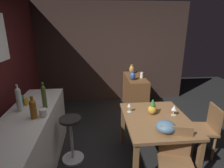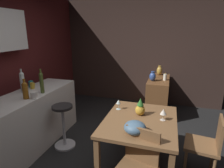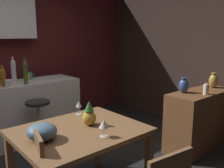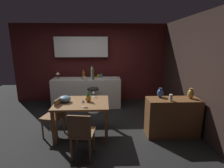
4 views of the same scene
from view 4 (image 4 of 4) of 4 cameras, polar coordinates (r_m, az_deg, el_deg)
The scene contains 23 objects.
ground_plane at distance 4.29m, azimuth -8.44°, elevation -13.94°, with size 9.00×9.00×0.00m, color black.
wall_kitchen_back at distance 5.92m, azimuth -7.41°, elevation 7.88°, with size 5.20×0.33×2.60m.
wall_side_right at distance 4.65m, azimuth 24.52°, elevation 3.99°, with size 0.10×4.40×2.60m, color #33231E.
dining_table at distance 3.76m, azimuth -9.89°, elevation -7.25°, with size 1.13×0.91×0.74m.
kitchen_counter at distance 5.49m, azimuth -8.32°, elevation -2.79°, with size 2.10×0.60×0.90m, color silver.
sideboard_cabinet at distance 3.98m, azimuth 19.33°, elevation -10.32°, with size 1.10×0.44×0.82m, color brown.
chair_near_window at distance 3.87m, azimuth -18.26°, elevation -9.79°, with size 0.48×0.48×0.86m.
chair_by_doorway at distance 3.06m, azimuth -10.06°, elevation -15.71°, with size 0.45×0.45×0.84m.
bar_stool at distance 5.00m, azimuth -6.26°, elevation -5.15°, with size 0.34×0.34×0.72m.
wine_glass_left at distance 3.42m, azimuth -9.58°, elevation -5.65°, with size 0.08×0.08×0.15m.
wine_glass_right at distance 4.01m, azimuth -6.10°, elevation -2.80°, with size 0.07×0.07×0.15m.
pineapple_centerpiece at distance 3.70m, azimuth -7.93°, elevation -4.30°, with size 0.13×0.13×0.24m.
fruit_bowl at distance 3.77m, azimuth -15.39°, elevation -4.81°, with size 0.25×0.25×0.14m, color slate.
wine_bottle_olive at distance 5.15m, azimuth -6.28°, elevation 3.39°, with size 0.06×0.06×0.38m.
wine_bottle_clear at distance 5.46m, azimuth -6.69°, elevation 3.91°, with size 0.07×0.07×0.37m.
wine_bottle_amber at distance 5.24m, azimuth -9.42°, elevation 3.00°, with size 0.08×0.08×0.29m.
cup_mustard at distance 5.46m, azimuth -4.57°, elevation 2.63°, with size 0.11×0.07×0.10m.
cup_teal at distance 5.55m, azimuth -3.74°, elevation 2.82°, with size 0.11×0.08×0.11m.
cup_white at distance 5.15m, azimuth -9.07°, elevation 1.84°, with size 0.13×0.09×0.10m.
counter_lamp at distance 5.56m, azimuth -17.56°, elevation 3.31°, with size 0.12×0.12×0.21m.
pillar_candle_tall at distance 3.67m, azimuth 18.92°, elevation -4.32°, with size 0.07×0.07×0.16m.
vase_ceramic_blue at distance 3.84m, azimuth 15.71°, elevation -2.90°, with size 0.14×0.14×0.21m.
vase_brass at distance 3.98m, azimuth 24.67°, elevation -2.94°, with size 0.13×0.13×0.22m.
Camera 4 is at (0.46, -3.80, 1.94)m, focal length 27.55 mm.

